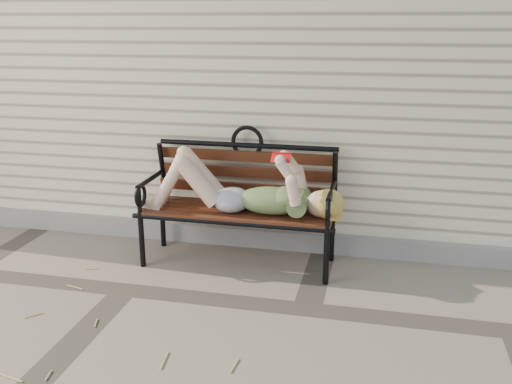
# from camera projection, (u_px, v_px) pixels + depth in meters

# --- Properties ---
(ground) EXTENTS (80.00, 80.00, 0.00)m
(ground) POSITION_uv_depth(u_px,v_px,m) (126.00, 290.00, 3.90)
(ground) COLOR gray
(ground) RESTS_ON ground
(house_wall) EXTENTS (8.00, 4.00, 3.00)m
(house_wall) POSITION_uv_depth(u_px,v_px,m) (235.00, 45.00, 6.27)
(house_wall) COLOR #F3E9BE
(house_wall) RESTS_ON ground
(foundation_strip) EXTENTS (8.00, 0.10, 0.15)m
(foundation_strip) POSITION_uv_depth(u_px,v_px,m) (175.00, 231.00, 4.79)
(foundation_strip) COLOR gray
(foundation_strip) RESTS_ON ground
(garden_bench) EXTENTS (1.55, 0.62, 1.00)m
(garden_bench) POSITION_uv_depth(u_px,v_px,m) (241.00, 189.00, 4.26)
(garden_bench) COLOR black
(garden_bench) RESTS_ON ground
(reading_woman) EXTENTS (1.46, 0.33, 0.46)m
(reading_woman) POSITION_uv_depth(u_px,v_px,m) (238.00, 189.00, 4.13)
(reading_woman) COLOR #0A3A4A
(reading_woman) RESTS_ON ground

